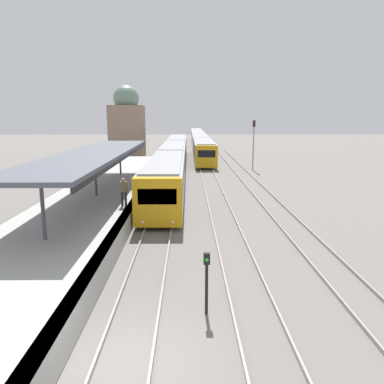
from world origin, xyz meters
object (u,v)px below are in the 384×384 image
(train_near, at_px, (174,156))
(signal_mast_far, at_px, (254,140))
(signal_post_near, at_px, (207,277))
(train_far, at_px, (199,140))
(person_on_platform, at_px, (124,190))

(train_near, height_order, signal_mast_far, signal_mast_far)
(signal_post_near, bearing_deg, train_near, 94.05)
(train_far, bearing_deg, signal_post_near, -91.43)
(train_near, xyz_separation_m, signal_post_near, (2.22, -31.27, -0.45))
(train_far, bearing_deg, signal_mast_far, -79.71)
(person_on_platform, bearing_deg, train_far, 83.48)
(signal_mast_far, bearing_deg, signal_post_near, -102.16)
(train_near, relative_size, signal_post_near, 22.41)
(train_far, bearing_deg, person_on_platform, -96.52)
(person_on_platform, bearing_deg, signal_post_near, -67.40)
(train_far, bearing_deg, train_near, -97.10)
(signal_mast_far, bearing_deg, train_near, -175.79)
(signal_post_near, relative_size, signal_mast_far, 0.36)
(train_far, height_order, signal_mast_far, signal_mast_far)
(signal_post_near, bearing_deg, signal_mast_far, 77.84)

